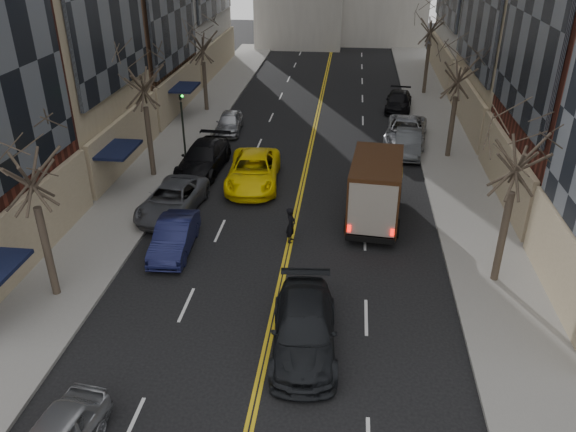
{
  "coord_description": "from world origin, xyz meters",
  "views": [
    {
      "loc": [
        2.47,
        -9.29,
        13.28
      ],
      "look_at": [
        0.09,
        11.72,
        2.2
      ],
      "focal_mm": 35.0,
      "sensor_mm": 36.0,
      "label": 1
    }
  ],
  "objects_px": {
    "ups_truck": "(376,188)",
    "pedestrian": "(291,225)",
    "taxi": "(253,171)",
    "observer_sedan": "(304,329)"
  },
  "relations": [
    {
      "from": "ups_truck",
      "to": "observer_sedan",
      "type": "bearing_deg",
      "value": -99.9
    },
    {
      "from": "observer_sedan",
      "to": "pedestrian",
      "type": "distance_m",
      "value": 7.42
    },
    {
      "from": "observer_sedan",
      "to": "taxi",
      "type": "distance_m",
      "value": 14.09
    },
    {
      "from": "observer_sedan",
      "to": "pedestrian",
      "type": "relative_size",
      "value": 3.24
    },
    {
      "from": "ups_truck",
      "to": "pedestrian",
      "type": "xyz_separation_m",
      "value": [
        -3.9,
        -2.69,
        -0.84
      ]
    },
    {
      "from": "observer_sedan",
      "to": "taxi",
      "type": "height_order",
      "value": "taxi"
    },
    {
      "from": "taxi",
      "to": "ups_truck",
      "type": "bearing_deg",
      "value": -31.52
    },
    {
      "from": "observer_sedan",
      "to": "taxi",
      "type": "xyz_separation_m",
      "value": [
        -4.06,
        13.5,
        0.04
      ]
    },
    {
      "from": "taxi",
      "to": "pedestrian",
      "type": "distance_m",
      "value": 6.79
    },
    {
      "from": "ups_truck",
      "to": "taxi",
      "type": "xyz_separation_m",
      "value": [
        -6.71,
        3.49,
        -0.87
      ]
    }
  ]
}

